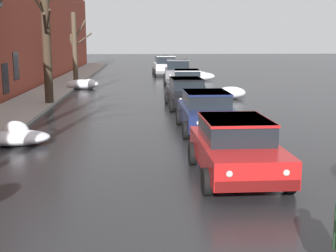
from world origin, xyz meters
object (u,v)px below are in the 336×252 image
Objects in this scene: sedan_black_parked_kerbside_mid at (187,92)px; sedan_silver_parked_far_down_block at (187,80)px; sedan_darkblue_parked_kerbside_close at (207,110)px; suv_white_at_far_intersection at (165,65)px; sedan_red_approaching_near_lane at (236,146)px; suv_grey_queued_behind_truck at (177,71)px; bare_tree_far_down_block at (75,47)px; bare_tree_mid_block at (46,31)px.

sedan_black_parked_kerbside_mid is 1.04× the size of sedan_silver_parked_far_down_block.
sedan_black_parked_kerbside_mid is (-0.13, 5.79, -0.00)m from sedan_darkblue_parked_kerbside_close.
suv_white_at_far_intersection reaches higher than sedan_black_parked_kerbside_mid.
sedan_darkblue_parked_kerbside_close is at bearing 88.77° from sedan_red_approaching_near_lane.
suv_white_at_far_intersection reaches higher than sedan_red_approaching_near_lane.
sedan_red_approaching_near_lane is 23.15m from suv_grey_queued_behind_truck.
suv_grey_queued_behind_truck is at bearing 87.41° from sedan_black_parked_kerbside_mid.
sedan_red_approaching_near_lane and sedan_darkblue_parked_kerbside_close have the same top height.
sedan_silver_parked_far_down_block is (7.44, -4.77, -1.96)m from bare_tree_far_down_block.
bare_tree_far_down_block is at bearing -128.14° from suv_white_at_far_intersection.
bare_tree_mid_block is at bearing -124.43° from suv_grey_queued_behind_truck.
bare_tree_mid_block is at bearing 135.26° from sedan_darkblue_parked_kerbside_close.
suv_white_at_far_intersection is (-0.61, 13.48, 0.24)m from sedan_silver_parked_far_down_block.
suv_grey_queued_behind_truck is at bearing 88.69° from sedan_darkblue_parked_kerbside_close.
bare_tree_far_down_block is 11.20m from suv_white_at_far_intersection.
sedan_black_parked_kerbside_mid is at bearing 90.04° from sedan_red_approaching_near_lane.
bare_tree_mid_block reaches higher than bare_tree_far_down_block.
bare_tree_mid_block is 1.65× the size of sedan_black_parked_kerbside_mid.
bare_tree_far_down_block reaches higher than suv_white_at_far_intersection.
sedan_red_approaching_near_lane is at bearing -91.23° from sedan_darkblue_parked_kerbside_close.
bare_tree_mid_block is at bearing 118.62° from sedan_red_approaching_near_lane.
suv_white_at_far_intersection is at bearing 89.93° from sedan_red_approaching_near_lane.
sedan_silver_parked_far_down_block is (0.65, 17.65, 0.00)m from sedan_red_approaching_near_lane.
bare_tree_far_down_block is at bearing -174.39° from suv_grey_queued_behind_truck.
sedan_darkblue_parked_kerbside_close is at bearing -89.82° from suv_white_at_far_intersection.
sedan_darkblue_parked_kerbside_close is at bearing -88.72° from sedan_black_parked_kerbside_mid.
sedan_silver_parked_far_down_block is at bearing 87.49° from sedan_darkblue_parked_kerbside_close.
sedan_black_parked_kerbside_mid is at bearing -90.14° from suv_white_at_far_intersection.
sedan_darkblue_parked_kerbside_close is (6.91, -16.83, -1.96)m from bare_tree_far_down_block.
suv_white_at_far_intersection is at bearing 92.59° from sedan_silver_parked_far_down_block.
suv_white_at_far_intersection is at bearing 69.88° from bare_tree_mid_block.
sedan_red_approaching_near_lane and sedan_black_parked_kerbside_mid have the same top height.
suv_grey_queued_behind_truck is 8.00m from suv_white_at_far_intersection.
bare_tree_mid_block is 1.66× the size of suv_grey_queued_behind_truck.
suv_grey_queued_behind_truck is (7.32, 0.72, -1.72)m from bare_tree_far_down_block.
sedan_darkblue_parked_kerbside_close is 17.55m from suv_grey_queued_behind_truck.
sedan_black_parked_kerbside_mid is at bearing -92.59° from suv_grey_queued_behind_truck.
sedan_silver_parked_far_down_block is (7.45, 5.19, -2.93)m from bare_tree_mid_block.
bare_tree_mid_block is 20.06m from suv_white_at_far_intersection.
bare_tree_far_down_block is 23.52m from sedan_red_approaching_near_lane.
bare_tree_mid_block is 13.23m from suv_grey_queued_behind_truck.
sedan_black_parked_kerbside_mid is at bearing -95.99° from sedan_silver_parked_far_down_block.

